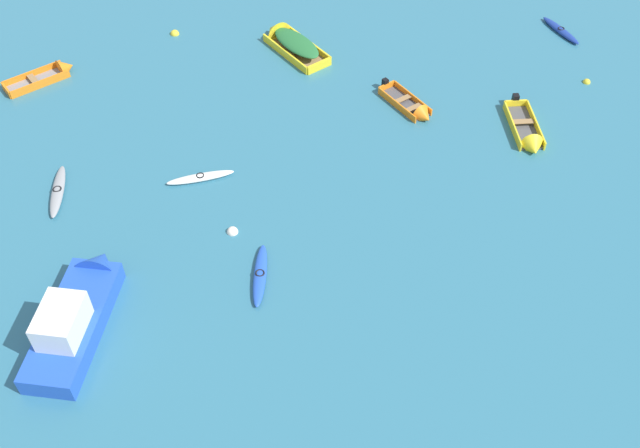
{
  "coord_description": "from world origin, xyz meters",
  "views": [
    {
      "loc": [
        -1.82,
        0.8,
        21.88
      ],
      "look_at": [
        0.0,
        20.93,
        0.15
      ],
      "focal_mm": 41.02,
      "sensor_mm": 36.0,
      "label": 1
    }
  ],
  "objects_px": {
    "rowboat_yellow_foreground_center": "(288,40)",
    "mooring_buoy_trailing": "(586,82)",
    "kayak_grey_center": "(58,191)",
    "kayak_white_cluster_inner": "(200,177)",
    "kayak_deep_blue_far_back": "(561,30)",
    "rowboat_yellow_far_left": "(529,137)",
    "rowboat_orange_near_right": "(414,109)",
    "motor_launch_blue_midfield_right": "(77,311)",
    "rowboat_orange_outer_left": "(53,73)",
    "mooring_buoy_outer_edge": "(233,232)",
    "mooring_buoy_between_boats_right": "(175,34)",
    "kayak_blue_back_row_right": "(260,275)"
  },
  "relations": [
    {
      "from": "rowboat_yellow_foreground_center",
      "to": "mooring_buoy_trailing",
      "type": "xyz_separation_m",
      "value": [
        14.65,
        -4.58,
        -0.34
      ]
    },
    {
      "from": "kayak_grey_center",
      "to": "kayak_white_cluster_inner",
      "type": "xyz_separation_m",
      "value": [
        6.02,
        0.32,
        -0.01
      ]
    },
    {
      "from": "kayak_grey_center",
      "to": "kayak_deep_blue_far_back",
      "type": "distance_m",
      "value": 27.15
    },
    {
      "from": "kayak_deep_blue_far_back",
      "to": "mooring_buoy_trailing",
      "type": "xyz_separation_m",
      "value": [
        -0.1,
        -4.51,
        -0.13
      ]
    },
    {
      "from": "rowboat_yellow_far_left",
      "to": "kayak_grey_center",
      "type": "xyz_separation_m",
      "value": [
        -20.9,
        -1.61,
        -0.04
      ]
    },
    {
      "from": "kayak_grey_center",
      "to": "kayak_white_cluster_inner",
      "type": "relative_size",
      "value": 1.07
    },
    {
      "from": "rowboat_orange_near_right",
      "to": "motor_launch_blue_midfield_right",
      "type": "xyz_separation_m",
      "value": [
        -14.24,
        -10.92,
        0.46
      ]
    },
    {
      "from": "kayak_deep_blue_far_back",
      "to": "rowboat_orange_outer_left",
      "type": "relative_size",
      "value": 0.83
    },
    {
      "from": "kayak_deep_blue_far_back",
      "to": "rowboat_orange_near_right",
      "type": "bearing_deg",
      "value": -146.26
    },
    {
      "from": "rowboat_yellow_foreground_center",
      "to": "kayak_deep_blue_far_back",
      "type": "bearing_deg",
      "value": -0.26
    },
    {
      "from": "kayak_white_cluster_inner",
      "to": "mooring_buoy_outer_edge",
      "type": "bearing_deg",
      "value": -67.23
    },
    {
      "from": "mooring_buoy_outer_edge",
      "to": "mooring_buoy_trailing",
      "type": "bearing_deg",
      "value": 25.77
    },
    {
      "from": "rowboat_yellow_foreground_center",
      "to": "mooring_buoy_between_boats_right",
      "type": "bearing_deg",
      "value": 164.64
    },
    {
      "from": "rowboat_yellow_far_left",
      "to": "kayak_deep_blue_far_back",
      "type": "distance_m",
      "value": 9.57
    },
    {
      "from": "kayak_grey_center",
      "to": "kayak_deep_blue_far_back",
      "type": "xyz_separation_m",
      "value": [
        25.17,
        10.17,
        -0.01
      ]
    },
    {
      "from": "kayak_deep_blue_far_back",
      "to": "kayak_white_cluster_inner",
      "type": "xyz_separation_m",
      "value": [
        -19.16,
        -9.85,
        -0.0
      ]
    },
    {
      "from": "rowboat_yellow_foreground_center",
      "to": "kayak_grey_center",
      "type": "bearing_deg",
      "value": -135.52
    },
    {
      "from": "rowboat_orange_outer_left",
      "to": "rowboat_yellow_foreground_center",
      "type": "distance_m",
      "value": 12.07
    },
    {
      "from": "kayak_grey_center",
      "to": "rowboat_orange_outer_left",
      "type": "bearing_deg",
      "value": 100.08
    },
    {
      "from": "motor_launch_blue_midfield_right",
      "to": "kayak_white_cluster_inner",
      "type": "distance_m",
      "value": 8.3
    },
    {
      "from": "rowboat_yellow_far_left",
      "to": "rowboat_yellow_foreground_center",
      "type": "xyz_separation_m",
      "value": [
        -10.47,
        8.63,
        0.16
      ]
    },
    {
      "from": "mooring_buoy_outer_edge",
      "to": "kayak_blue_back_row_right",
      "type": "bearing_deg",
      "value": -67.01
    },
    {
      "from": "kayak_white_cluster_inner",
      "to": "motor_launch_blue_midfield_right",
      "type": "bearing_deg",
      "value": -120.39
    },
    {
      "from": "kayak_blue_back_row_right",
      "to": "rowboat_yellow_foreground_center",
      "type": "distance_m",
      "value": 15.71
    },
    {
      "from": "rowboat_orange_outer_left",
      "to": "motor_launch_blue_midfield_right",
      "type": "bearing_deg",
      "value": -77.73
    },
    {
      "from": "rowboat_orange_near_right",
      "to": "kayak_deep_blue_far_back",
      "type": "distance_m",
      "value": 10.95
    },
    {
      "from": "mooring_buoy_trailing",
      "to": "mooring_buoy_outer_edge",
      "type": "xyz_separation_m",
      "value": [
        -17.71,
        -8.55,
        0.0
      ]
    },
    {
      "from": "kayak_white_cluster_inner",
      "to": "mooring_buoy_between_boats_right",
      "type": "xyz_separation_m",
      "value": [
        -1.63,
        11.58,
        -0.13
      ]
    },
    {
      "from": "mooring_buoy_trailing",
      "to": "rowboat_orange_outer_left",
      "type": "bearing_deg",
      "value": 173.74
    },
    {
      "from": "motor_launch_blue_midfield_right",
      "to": "rowboat_yellow_foreground_center",
      "type": "distance_m",
      "value": 19.11
    },
    {
      "from": "motor_launch_blue_midfield_right",
      "to": "mooring_buoy_between_boats_right",
      "type": "height_order",
      "value": "motor_launch_blue_midfield_right"
    },
    {
      "from": "rowboat_orange_near_right",
      "to": "mooring_buoy_between_boats_right",
      "type": "bearing_deg",
      "value": 146.25
    },
    {
      "from": "motor_launch_blue_midfield_right",
      "to": "rowboat_yellow_foreground_center",
      "type": "height_order",
      "value": "motor_launch_blue_midfield_right"
    },
    {
      "from": "kayak_grey_center",
      "to": "motor_launch_blue_midfield_right",
      "type": "bearing_deg",
      "value": -75.03
    },
    {
      "from": "mooring_buoy_between_boats_right",
      "to": "rowboat_yellow_far_left",
      "type": "bearing_deg",
      "value": -31.92
    },
    {
      "from": "mooring_buoy_outer_edge",
      "to": "mooring_buoy_between_boats_right",
      "type": "xyz_separation_m",
      "value": [
        -2.98,
        14.79,
        0.0
      ]
    },
    {
      "from": "rowboat_yellow_foreground_center",
      "to": "mooring_buoy_trailing",
      "type": "distance_m",
      "value": 15.35
    },
    {
      "from": "rowboat_yellow_far_left",
      "to": "kayak_blue_back_row_right",
      "type": "xyz_separation_m",
      "value": [
        -12.5,
        -6.96,
        -0.05
      ]
    },
    {
      "from": "motor_launch_blue_midfield_right",
      "to": "mooring_buoy_outer_edge",
      "type": "bearing_deg",
      "value": 35.39
    },
    {
      "from": "kayak_blue_back_row_right",
      "to": "kayak_deep_blue_far_back",
      "type": "bearing_deg",
      "value": 42.77
    },
    {
      "from": "rowboat_yellow_far_left",
      "to": "mooring_buoy_outer_edge",
      "type": "bearing_deg",
      "value": -161.59
    },
    {
      "from": "kayak_white_cluster_inner",
      "to": "mooring_buoy_between_boats_right",
      "type": "distance_m",
      "value": 11.7
    },
    {
      "from": "kayak_deep_blue_far_back",
      "to": "rowboat_orange_outer_left",
      "type": "height_order",
      "value": "rowboat_orange_outer_left"
    },
    {
      "from": "motor_launch_blue_midfield_right",
      "to": "rowboat_orange_outer_left",
      "type": "distance_m",
      "value": 15.77
    },
    {
      "from": "kayak_blue_back_row_right",
      "to": "motor_launch_blue_midfield_right",
      "type": "bearing_deg",
      "value": -167.29
    },
    {
      "from": "rowboat_yellow_far_left",
      "to": "kayak_blue_back_row_right",
      "type": "bearing_deg",
      "value": -150.9
    },
    {
      "from": "kayak_grey_center",
      "to": "rowboat_yellow_far_left",
      "type": "bearing_deg",
      "value": 4.41
    },
    {
      "from": "kayak_deep_blue_far_back",
      "to": "kayak_blue_back_row_right",
      "type": "xyz_separation_m",
      "value": [
        -16.77,
        -15.51,
        0.0
      ]
    },
    {
      "from": "kayak_grey_center",
      "to": "mooring_buoy_between_boats_right",
      "type": "height_order",
      "value": "kayak_grey_center"
    },
    {
      "from": "kayak_white_cluster_inner",
      "to": "mooring_buoy_between_boats_right",
      "type": "height_order",
      "value": "kayak_white_cluster_inner"
    }
  ]
}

